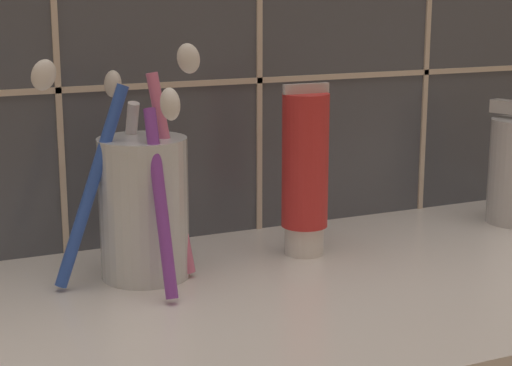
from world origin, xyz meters
The scene contains 4 objects.
sink_counter centered at (0.00, 0.00, 1.00)cm, with size 70.84×31.96×2.00cm, color white.
tile_wall_backsplash centered at (0.01, 16.22, 20.59)cm, with size 80.84×1.72×41.17cm.
toothbrush_cup centered at (-11.67, 7.07, 7.90)cm, with size 12.66×14.83×17.92cm.
toothpaste_tube centered at (2.14, 7.16, 9.03)cm, with size 4.02×3.83×14.19cm.
Camera 1 is at (-29.52, -53.39, 23.91)cm, focal length 60.00 mm.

